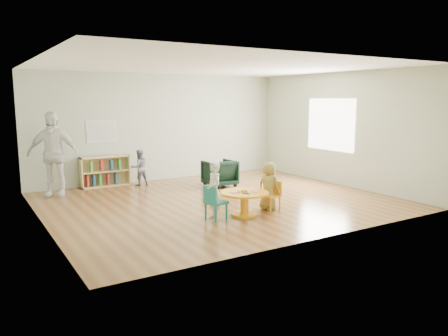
% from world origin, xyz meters
% --- Properties ---
extents(room, '(7.10, 7.00, 2.80)m').
position_xyz_m(room, '(0.01, 0.00, 1.89)').
color(room, brown).
rests_on(room, ground).
extents(activity_table, '(0.90, 0.90, 0.49)m').
position_xyz_m(activity_table, '(-0.20, -1.25, 0.31)').
color(activity_table, '#F4A114').
rests_on(activity_table, ground).
extents(kid_chair_left, '(0.39, 0.39, 0.62)m').
position_xyz_m(kid_chair_left, '(-0.82, -1.21, 0.33)').
color(kid_chair_left, '#16796E').
rests_on(kid_chair_left, ground).
extents(kid_chair_right, '(0.33, 0.33, 0.57)m').
position_xyz_m(kid_chair_right, '(0.52, -1.18, 0.31)').
color(kid_chair_right, '#F4A114').
rests_on(kid_chair_right, ground).
extents(bookshelf, '(1.20, 0.30, 0.75)m').
position_xyz_m(bookshelf, '(-1.61, 2.86, 0.37)').
color(bookshelf, tan).
rests_on(bookshelf, ground).
extents(alphabet_poster, '(0.74, 0.01, 0.54)m').
position_xyz_m(alphabet_poster, '(-1.60, 2.98, 1.35)').
color(alphabet_poster, white).
rests_on(alphabet_poster, ground).
extents(armchair, '(0.71, 0.73, 0.66)m').
position_xyz_m(armchair, '(0.82, 1.35, 0.33)').
color(armchair, black).
rests_on(armchair, ground).
extents(child_left, '(0.30, 0.41, 1.06)m').
position_xyz_m(child_left, '(-0.82, -1.21, 0.53)').
color(child_left, silver).
rests_on(child_left, ground).
extents(child_right, '(0.45, 0.54, 0.94)m').
position_xyz_m(child_right, '(0.44, -1.15, 0.47)').
color(child_right, yellow).
rests_on(child_right, ground).
extents(toddler, '(0.45, 0.36, 0.90)m').
position_xyz_m(toddler, '(-0.84, 2.49, 0.45)').
color(toddler, '#17213B').
rests_on(toddler, ground).
extents(adult_caretaker, '(1.19, 0.89, 1.88)m').
position_xyz_m(adult_caretaker, '(-2.89, 2.33, 0.94)').
color(adult_caretaker, white).
rests_on(adult_caretaker, ground).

